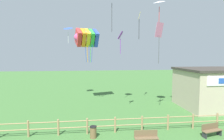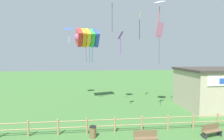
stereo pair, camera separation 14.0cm
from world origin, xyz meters
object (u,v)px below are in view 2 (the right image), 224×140
(kite_pink_diamond, at_px, (160,34))
(kite_white_delta, at_px, (160,2))
(trash_bin, at_px, (93,132))
(kite_purple_streamer, at_px, (121,38))
(park_bench_near_fence, at_px, (146,137))
(park_bench_by_building, at_px, (212,130))
(seaside_building, at_px, (223,88))
(kite_blue_delta, at_px, (69,28))
(kite_rainbow_parafoil, at_px, (87,38))
(kite_orange_delta, at_px, (112,0))
(kite_yellow_diamond, at_px, (140,21))

(kite_pink_diamond, xyz_separation_m, kite_white_delta, (0.07, 0.31, 2.91))
(trash_bin, bearing_deg, kite_purple_streamer, 59.66)
(park_bench_near_fence, height_order, park_bench_by_building, same)
(seaside_building, distance_m, kite_white_delta, 11.54)
(trash_bin, bearing_deg, park_bench_by_building, -4.99)
(kite_blue_delta, bearing_deg, park_bench_by_building, -46.35)
(seaside_building, height_order, kite_blue_delta, kite_blue_delta)
(kite_purple_streamer, xyz_separation_m, kite_pink_diamond, (3.58, -0.34, 0.42))
(kite_rainbow_parafoil, relative_size, kite_blue_delta, 1.90)
(kite_pink_diamond, bearing_deg, kite_orange_delta, 154.27)
(kite_rainbow_parafoil, bearing_deg, seaside_building, -13.66)
(kite_pink_diamond, bearing_deg, kite_rainbow_parafoil, 142.93)
(kite_yellow_diamond, xyz_separation_m, kite_purple_streamer, (-2.57, -2.99, -2.21))
(trash_bin, xyz_separation_m, kite_purple_streamer, (2.59, 4.43, 6.83))
(park_bench_by_building, xyz_separation_m, kite_yellow_diamond, (-3.07, 8.14, 8.98))
(kite_pink_diamond, xyz_separation_m, kite_orange_delta, (-4.19, 2.02, 3.53))
(seaside_building, relative_size, kite_blue_delta, 4.32)
(park_bench_near_fence, relative_size, kite_yellow_diamond, 0.53)
(park_bench_by_building, height_order, kite_white_delta, kite_white_delta)
(kite_purple_streamer, bearing_deg, park_bench_by_building, -42.42)
(kite_blue_delta, bearing_deg, park_bench_near_fence, -62.79)
(kite_white_delta, bearing_deg, park_bench_near_fence, -117.11)
(seaside_building, height_order, kite_rainbow_parafoil, kite_rainbow_parafoil)
(trash_bin, distance_m, kite_rainbow_parafoil, 11.79)
(seaside_building, relative_size, kite_yellow_diamond, 3.12)
(kite_yellow_diamond, bearing_deg, park_bench_near_fence, -101.79)
(park_bench_near_fence, bearing_deg, park_bench_by_building, 6.48)
(trash_bin, relative_size, kite_purple_streamer, 0.39)
(kite_yellow_diamond, xyz_separation_m, kite_blue_delta, (-8.14, 3.61, -0.40))
(seaside_building, distance_m, park_bench_by_building, 8.80)
(kite_rainbow_parafoil, bearing_deg, kite_orange_delta, -50.11)
(kite_yellow_diamond, bearing_deg, park_bench_by_building, -69.35)
(seaside_building, xyz_separation_m, kite_yellow_diamond, (-8.90, 1.76, 7.29))
(kite_rainbow_parafoil, xyz_separation_m, kite_pink_diamond, (6.78, -5.13, -0.08))
(park_bench_near_fence, bearing_deg, kite_rainbow_parafoil, 110.66)
(kite_white_delta, distance_m, kite_blue_delta, 11.46)
(park_bench_by_building, height_order, kite_rainbow_parafoil, kite_rainbow_parafoil)
(kite_purple_streamer, bearing_deg, kite_pink_diamond, -5.40)
(seaside_building, height_order, kite_yellow_diamond, kite_yellow_diamond)
(kite_yellow_diamond, bearing_deg, kite_rainbow_parafoil, 162.68)
(park_bench_by_building, bearing_deg, trash_bin, 175.01)
(kite_pink_diamond, bearing_deg, kite_purple_streamer, 174.60)
(seaside_building, distance_m, kite_rainbow_parafoil, 16.10)
(kite_orange_delta, bearing_deg, kite_purple_streamer, -70.23)
(park_bench_near_fence, xyz_separation_m, kite_white_delta, (2.90, 5.67, 10.09))
(kite_rainbow_parafoil, distance_m, kite_orange_delta, 5.32)
(park_bench_near_fence, height_order, kite_purple_streamer, kite_purple_streamer)
(seaside_building, height_order, kite_purple_streamer, kite_purple_streamer)
(kite_orange_delta, bearing_deg, kite_rainbow_parafoil, 129.89)
(trash_bin, relative_size, kite_rainbow_parafoil, 0.20)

